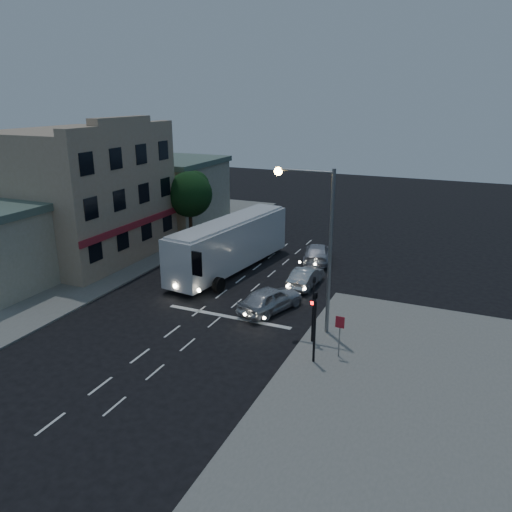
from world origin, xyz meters
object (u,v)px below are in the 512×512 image
at_px(traffic_signal_side, 315,319).
at_px(regulatory_sign, 340,330).
at_px(car_suv, 270,299).
at_px(street_tree, 190,192).
at_px(car_sedan_b, 317,253).
at_px(tour_bus, 230,243).
at_px(car_sedan_a, 306,277).
at_px(traffic_signal_main, 313,301).
at_px(streetlight, 319,233).

xyz_separation_m(traffic_signal_side, regulatory_sign, (1.00, 0.96, -0.82)).
distance_m(car_suv, street_tree, 16.98).
relative_size(traffic_signal_side, regulatory_sign, 1.86).
distance_m(car_sedan_b, traffic_signal_side, 16.06).
relative_size(tour_bus, traffic_signal_side, 3.15).
bearing_deg(car_sedan_a, tour_bus, -7.45).
relative_size(traffic_signal_main, street_tree, 0.66).
bearing_deg(traffic_signal_main, street_tree, 137.97).
xyz_separation_m(car_sedan_a, car_sedan_b, (-0.84, 5.52, 0.04)).
bearing_deg(car_sedan_b, car_suv, 77.76).
relative_size(car_suv, car_sedan_a, 1.13).
xyz_separation_m(tour_bus, streetlight, (8.95, -7.41, 3.64)).
relative_size(car_suv, traffic_signal_side, 1.12).
bearing_deg(traffic_signal_side, car_sedan_b, 106.20).
distance_m(regulatory_sign, street_tree, 23.40).
relative_size(tour_bus, car_sedan_b, 2.65).
xyz_separation_m(tour_bus, traffic_signal_side, (9.90, -10.81, 0.32)).
distance_m(car_sedan_a, car_sedan_b, 5.58).
relative_size(traffic_signal_main, streetlight, 0.46).
bearing_deg(car_suv, car_sedan_b, -69.78).
height_order(car_suv, traffic_signal_main, traffic_signal_main).
distance_m(streetlight, street_tree, 20.19).
bearing_deg(streetlight, car_suv, 154.55).
relative_size(car_sedan_a, street_tree, 0.65).
bearing_deg(traffic_signal_side, car_suv, 130.81).
bearing_deg(traffic_signal_side, tour_bus, 132.48).
bearing_deg(tour_bus, streetlight, -32.24).
relative_size(car_suv, street_tree, 0.74).
bearing_deg(street_tree, car_suv, -42.64).
relative_size(traffic_signal_main, regulatory_sign, 1.86).
relative_size(tour_bus, streetlight, 1.43).
height_order(car_suv, regulatory_sign, regulatory_sign).
bearing_deg(tour_bus, car_sedan_b, 47.10).
height_order(traffic_signal_side, streetlight, streetlight).
height_order(car_suv, car_sedan_a, car_suv).
height_order(tour_bus, car_sedan_a, tour_bus).
relative_size(traffic_signal_main, traffic_signal_side, 1.00).
bearing_deg(car_sedan_a, car_sedan_b, -79.80).
height_order(car_sedan_a, street_tree, street_tree).
xyz_separation_m(car_sedan_b, traffic_signal_side, (4.45, -15.33, 1.71)).
distance_m(traffic_signal_side, streetlight, 4.84).
bearing_deg(streetlight, car_sedan_b, 106.34).
distance_m(tour_bus, car_suv, 8.17).
bearing_deg(tour_bus, car_suv, -38.75).
distance_m(car_sedan_b, regulatory_sign, 15.40).
distance_m(car_suv, streetlight, 6.20).
xyz_separation_m(car_sedan_b, streetlight, (3.50, -11.93, 5.03)).
distance_m(tour_bus, car_sedan_a, 6.52).
height_order(traffic_signal_main, traffic_signal_side, same).
bearing_deg(traffic_signal_main, regulatory_sign, -30.84).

